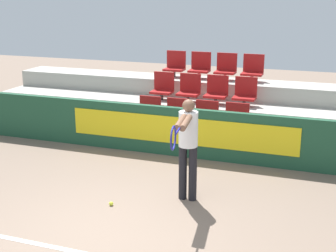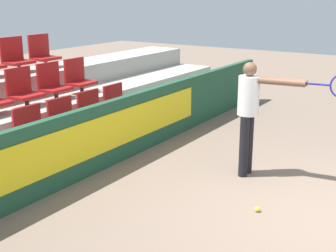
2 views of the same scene
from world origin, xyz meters
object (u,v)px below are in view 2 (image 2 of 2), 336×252
at_px(stadium_chair_0, 32,130).
at_px(stadium_chair_5, 23,89).
at_px(stadium_chair_6, 52,83).
at_px(stadium_chair_1, 65,120).
at_px(tennis_player, 254,108).
at_px(stadium_chair_2, 93,112).
at_px(stadium_chair_11, 42,53).
at_px(stadium_chair_10, 15,57).
at_px(stadium_chair_3, 117,104).
at_px(tennis_ball, 258,209).
at_px(stadium_chair_7, 78,77).

bearing_deg(stadium_chair_0, stadium_chair_5, 54.29).
bearing_deg(stadium_chair_6, stadium_chair_5, 180.00).
relative_size(stadium_chair_1, tennis_player, 0.38).
distance_m(stadium_chair_2, stadium_chair_6, 0.97).
distance_m(stadium_chair_2, tennis_player, 2.67).
height_order(stadium_chair_2, stadium_chair_11, stadium_chair_11).
bearing_deg(stadium_chair_10, stadium_chair_6, -90.00).
bearing_deg(stadium_chair_3, stadium_chair_5, 145.18).
height_order(stadium_chair_0, stadium_chair_11, stadium_chair_11).
distance_m(stadium_chair_2, stadium_chair_5, 1.16).
height_order(stadium_chair_10, tennis_ball, stadium_chair_10).
height_order(stadium_chair_2, stadium_chair_5, stadium_chair_5).
xyz_separation_m(stadium_chair_3, stadium_chair_7, (0.00, 0.89, 0.39)).
height_order(stadium_chair_6, stadium_chair_11, stadium_chair_11).
height_order(stadium_chair_2, stadium_chair_10, stadium_chair_10).
bearing_deg(tennis_player, stadium_chair_0, 114.76).
distance_m(stadium_chair_7, tennis_ball, 4.38).
relative_size(stadium_chair_1, stadium_chair_2, 1.00).
xyz_separation_m(stadium_chair_0, tennis_ball, (0.62, -3.17, -0.64)).
bearing_deg(stadium_chair_10, stadium_chair_2, -90.00).
bearing_deg(stadium_chair_7, stadium_chair_5, 180.00).
height_order(stadium_chair_5, stadium_chair_6, same).
relative_size(stadium_chair_10, stadium_chair_11, 1.00).
relative_size(stadium_chair_10, tennis_ball, 9.48).
bearing_deg(stadium_chair_0, stadium_chair_3, 0.00).
bearing_deg(stadium_chair_7, tennis_ball, -107.69).
xyz_separation_m(stadium_chair_2, stadium_chair_7, (0.64, 0.89, 0.39)).
relative_size(stadium_chair_5, tennis_ball, 9.48).
height_order(stadium_chair_0, tennis_ball, stadium_chair_0).
bearing_deg(stadium_chair_2, stadium_chair_1, 180.00).
bearing_deg(tennis_ball, stadium_chair_5, 89.76).
height_order(stadium_chair_11, tennis_player, stadium_chair_11).
distance_m(stadium_chair_0, stadium_chair_3, 1.91).
height_order(stadium_chair_0, stadium_chair_3, same).
bearing_deg(stadium_chair_11, stadium_chair_2, -109.77).
height_order(tennis_player, tennis_ball, tennis_player).
xyz_separation_m(stadium_chair_2, stadium_chair_6, (0.00, 0.89, 0.39)).
height_order(stadium_chair_2, stadium_chair_3, same).
height_order(stadium_chair_6, stadium_chair_7, same).
bearing_deg(tennis_player, stadium_chair_3, 76.99).
distance_m(stadium_chair_11, tennis_ball, 5.30).
relative_size(stadium_chair_3, tennis_ball, 9.48).
relative_size(stadium_chair_3, stadium_chair_6, 1.00).
relative_size(stadium_chair_2, stadium_chair_5, 1.00).
xyz_separation_m(stadium_chair_5, stadium_chair_10, (0.64, 0.89, 0.39)).
relative_size(stadium_chair_1, stadium_chair_11, 1.00).
bearing_deg(stadium_chair_6, stadium_chair_2, -90.00).
height_order(stadium_chair_0, stadium_chair_2, same).
distance_m(stadium_chair_1, stadium_chair_7, 1.60).
bearing_deg(stadium_chair_3, tennis_ball, -112.21).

